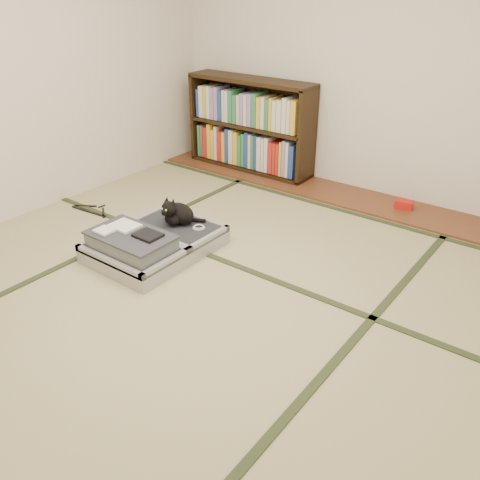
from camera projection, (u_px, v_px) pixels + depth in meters
The scene contains 10 objects.
floor at pixel (201, 292), 3.27m from camera, with size 4.50×4.50×0.00m, color tan.
wood_strip at pixel (343, 195), 4.67m from camera, with size 4.00×0.50×0.02m, color brown.
red_item at pixel (404, 204), 4.38m from camera, with size 0.15×0.09×0.07m, color red.
room_shell at pixel (191, 52), 2.59m from camera, with size 4.50×4.50×4.50m.
tatami_borders at pixel (247, 261), 3.61m from camera, with size 4.00×4.50×0.01m.
bookcase at pixel (250, 127), 5.12m from camera, with size 1.35×0.31×0.92m.
suitcase at pixel (151, 243), 3.66m from camera, with size 0.67×0.90×0.26m.
cat at pixel (177, 213), 3.82m from camera, with size 0.30×0.30×0.24m.
cable_coil at pixel (199, 227), 3.79m from camera, with size 0.09×0.09×0.02m.
hanger at pixel (92, 210), 4.38m from camera, with size 0.41×0.20×0.01m.
Camera 1 is at (1.85, -2.03, 1.82)m, focal length 38.00 mm.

